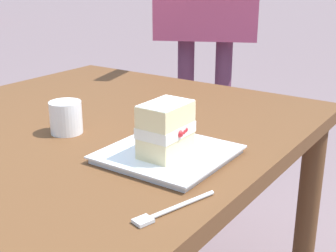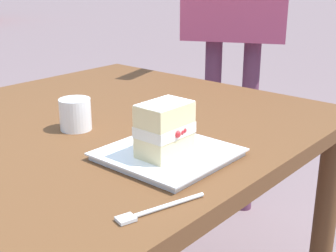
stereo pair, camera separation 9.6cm
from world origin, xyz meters
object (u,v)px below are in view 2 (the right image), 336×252
object	(u,v)px
patio_table	(7,181)
coffee_cup	(75,114)
dessert_fork	(156,209)
dessert_plate	(168,154)
cake_slice	(165,129)

from	to	relation	value
patio_table	coffee_cup	distance (m)	0.23
patio_table	dessert_fork	bearing A→B (deg)	-88.12
dessert_plate	cake_slice	size ratio (longest dim) A/B	2.23
patio_table	coffee_cup	bearing A→B (deg)	-6.69
dessert_fork	coffee_cup	world-z (taller)	coffee_cup
patio_table	coffee_cup	xyz separation A→B (m)	(0.19, -0.02, 0.12)
dessert_fork	coffee_cup	distance (m)	0.47
dessert_plate	dessert_fork	size ratio (longest dim) A/B	1.49
dessert_fork	patio_table	bearing A→B (deg)	91.88
cake_slice	coffee_cup	world-z (taller)	cake_slice
coffee_cup	dessert_fork	bearing A→B (deg)	-112.32
cake_slice	dessert_fork	xyz separation A→B (m)	(-0.17, -0.13, -0.07)
patio_table	dessert_plate	xyz separation A→B (m)	(0.20, -0.32, 0.09)
cake_slice	dessert_fork	size ratio (longest dim) A/B	0.67
patio_table	cake_slice	size ratio (longest dim) A/B	15.04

